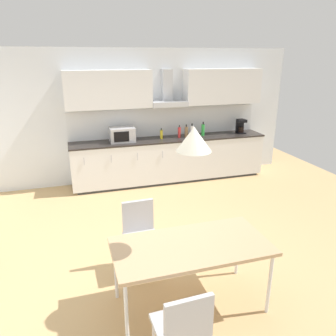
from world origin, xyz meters
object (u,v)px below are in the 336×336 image
at_px(coffee_maker, 241,126).
at_px(dining_table, 191,248).
at_px(microwave, 122,135).
at_px(chair_near_left, 184,326).
at_px(bottle_brown, 186,132).
at_px(bottle_green, 203,130).
at_px(pendant_lamp, 194,139).
at_px(chair_far_left, 140,230).
at_px(bottle_yellow, 161,134).
at_px(bottle_white, 192,131).
at_px(bottle_red, 179,132).

height_order(coffee_maker, dining_table, coffee_maker).
xyz_separation_m(microwave, chair_near_left, (-0.26, -4.36, -0.51)).
bearing_deg(bottle_brown, bottle_green, 7.76).
bearing_deg(pendant_lamp, chair_far_left, 114.65).
xyz_separation_m(bottle_green, dining_table, (-1.62, -3.62, -0.35)).
relative_size(bottle_brown, pendant_lamp, 0.83).
relative_size(bottle_yellow, bottle_white, 0.76).
distance_m(bottle_brown, bottle_yellow, 0.53).
distance_m(bottle_brown, bottle_red, 0.15).
bearing_deg(dining_table, coffee_maker, 55.32).
bearing_deg(bottle_green, bottle_yellow, -178.29).
distance_m(microwave, chair_far_left, 2.88).
bearing_deg(pendant_lamp, chair_near_left, -114.30).
bearing_deg(chair_far_left, dining_table, -65.35).
xyz_separation_m(microwave, coffee_maker, (2.59, 0.03, 0.01)).
relative_size(bottle_brown, chair_near_left, 0.31).
distance_m(microwave, dining_table, 3.61).
relative_size(coffee_maker, chair_far_left, 0.34).
relative_size(bottle_white, dining_table, 0.18).
relative_size(bottle_brown, bottle_yellow, 1.22).
xyz_separation_m(bottle_white, chair_far_left, (-1.70, -2.77, -0.50)).
bearing_deg(dining_table, chair_far_left, 114.65).
bearing_deg(coffee_maker, bottle_brown, -177.86).
relative_size(coffee_maker, dining_table, 0.19).
distance_m(bottle_white, dining_table, 3.80).
distance_m(coffee_maker, chair_near_left, 5.26).
bearing_deg(bottle_brown, pendant_lamp, -109.08).
distance_m(coffee_maker, bottle_white, 1.16).
distance_m(bottle_yellow, bottle_white, 0.64).
relative_size(coffee_maker, chair_near_left, 0.34).
xyz_separation_m(bottle_green, pendant_lamp, (-1.62, -3.62, 0.77)).
height_order(microwave, coffee_maker, coffee_maker).
distance_m(dining_table, chair_far_left, 0.86).
relative_size(bottle_brown, bottle_white, 0.93).
distance_m(bottle_green, chair_far_left, 3.50).
bearing_deg(chair_far_left, microwave, 84.58).
bearing_deg(coffee_maker, chair_near_left, -123.01).
bearing_deg(bottle_green, microwave, -178.93).
distance_m(bottle_white, chair_far_left, 3.29).
distance_m(microwave, bottle_green, 1.71).
relative_size(coffee_maker, bottle_brown, 1.13).
relative_size(bottle_white, bottle_red, 1.10).
bearing_deg(bottle_green, chair_near_left, -114.18).
bearing_deg(chair_near_left, bottle_red, 71.74).
xyz_separation_m(coffee_maker, chair_near_left, (-2.85, -4.39, -0.52)).
relative_size(bottle_white, pendant_lamp, 0.89).
bearing_deg(bottle_red, bottle_yellow, 179.02).
bearing_deg(dining_table, bottle_white, 69.15).
height_order(microwave, bottle_yellow, microwave).
relative_size(coffee_maker, pendant_lamp, 0.94).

